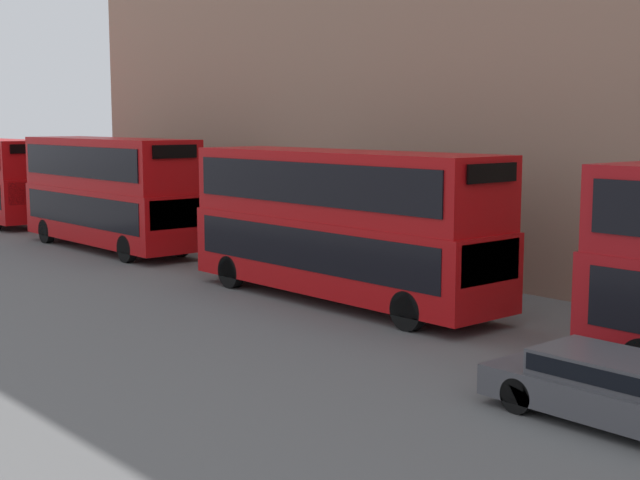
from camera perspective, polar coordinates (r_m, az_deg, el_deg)
The scene contains 3 objects.
bus_second_in_queue at distance 24.97m, azimuth 1.30°, elevation 1.34°, with size 2.59×10.65×4.26m.
bus_third_in_queue at distance 36.18m, azimuth -13.38°, elevation 3.22°, with size 2.59×10.03×4.41m.
car_hatchback at distance 15.99m, azimuth 18.43°, elevation -8.94°, with size 1.75×4.61×1.19m.
Camera 1 is at (-15.09, -0.81, 5.11)m, focal length 50.00 mm.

